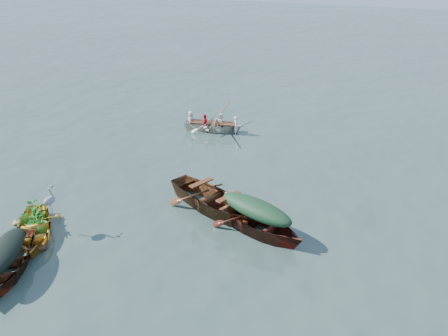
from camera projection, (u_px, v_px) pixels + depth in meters
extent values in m
plane|color=#364C48|center=(154.00, 227.00, 13.00)|extent=(140.00, 140.00, 0.00)
imported|color=gold|center=(35.00, 236.00, 12.59)|extent=(3.29, 3.32, 0.89)
imported|color=#502112|center=(10.00, 272.00, 11.17)|extent=(3.10, 3.92, 0.94)
imported|color=#4B1C11|center=(255.00, 231.00, 12.82)|extent=(4.67, 2.56, 1.05)
imported|color=brown|center=(215.00, 211.00, 13.82)|extent=(5.40, 3.26, 1.26)
imported|color=silver|center=(213.00, 131.00, 20.21)|extent=(3.92, 2.08, 0.86)
ellipsoid|color=black|center=(4.00, 250.00, 10.88)|extent=(1.70, 2.16, 0.40)
ellipsoid|color=#183B25|center=(256.00, 208.00, 12.47)|extent=(2.57, 1.41, 0.52)
imported|color=#32701D|center=(33.00, 205.00, 12.75)|extent=(1.13, 1.13, 0.60)
imported|color=white|center=(213.00, 114.00, 19.86)|extent=(2.80, 1.67, 0.76)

